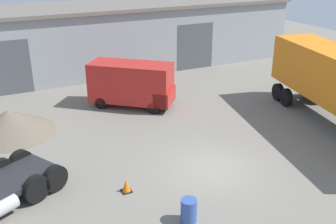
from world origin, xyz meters
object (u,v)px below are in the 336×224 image
gravel_pile (9,122)px  oil_drum (189,210)px  delivery_van_red (133,84)px  traffic_cone (126,186)px

gravel_pile → oil_drum: bearing=-64.7°
delivery_van_red → traffic_cone: 9.34m
gravel_pile → oil_drum: gravel_pile is taller
delivery_van_red → traffic_cone: (-3.66, -8.51, -1.20)m
delivery_van_red → gravel_pile: (-7.25, -0.75, -0.82)m
gravel_pile → traffic_cone: 8.55m
oil_drum → traffic_cone: (-1.34, 2.70, -0.19)m
gravel_pile → oil_drum: (4.93, -10.45, -0.20)m
oil_drum → traffic_cone: bearing=116.5°
gravel_pile → traffic_cone: size_ratio=8.56×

